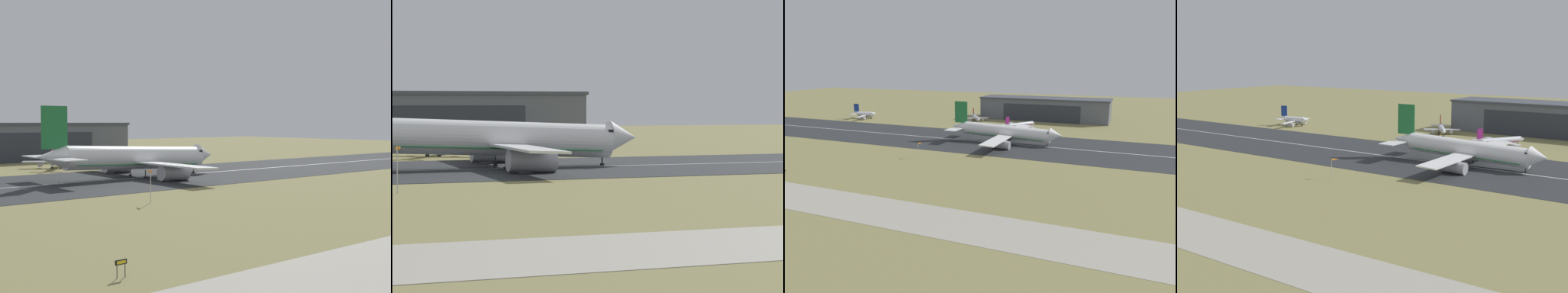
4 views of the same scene
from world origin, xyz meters
TOP-DOWN VIEW (x-y plane):
  - ground_plane at (0.00, 60.57)m, footprint 697.33×697.33m
  - runway_strip at (0.00, 121.14)m, footprint 457.33×52.40m
  - runway_centreline at (0.00, 121.14)m, footprint 411.60×0.70m
  - hangar_building at (26.53, 204.76)m, footprint 84.84×23.05m
  - airplane_landing at (26.77, 123.00)m, footprint 55.18×57.69m
  - airplane_parked_centre at (22.31, 162.96)m, footprint 20.07×22.22m
  - windsock_pole at (4.12, 82.88)m, footprint 1.33×2.49m
  - runway_sign at (-25.77, 43.47)m, footprint 1.28×0.13m

SIDE VIEW (x-z plane):
  - ground_plane at x=0.00m, z-range 0.00..0.00m
  - runway_strip at x=0.00m, z-range 0.00..0.06m
  - runway_centreline at x=0.00m, z-range 0.06..0.07m
  - runway_sign at x=-25.77m, z-range 0.43..2.20m
  - airplane_parked_centre at x=22.31m, z-range -1.37..6.38m
  - airplane_landing at x=26.77m, z-range -4.36..14.54m
  - windsock_pole at x=4.12m, z-range 2.41..8.52m
  - hangar_building at x=26.53m, z-range 0.02..14.74m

